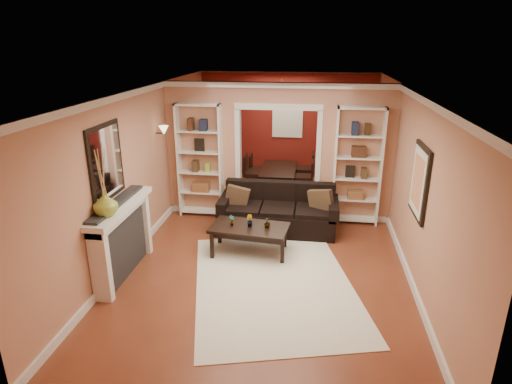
# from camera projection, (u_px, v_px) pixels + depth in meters

# --- Properties ---
(floor) EXTENTS (8.00, 8.00, 0.00)m
(floor) POSITION_uv_depth(u_px,v_px,m) (271.00, 240.00, 7.82)
(floor) COLOR brown
(floor) RESTS_ON ground
(ceiling) EXTENTS (8.00, 8.00, 0.00)m
(ceiling) POSITION_uv_depth(u_px,v_px,m) (273.00, 89.00, 6.91)
(ceiling) COLOR white
(ceiling) RESTS_ON ground
(wall_back) EXTENTS (8.00, 0.00, 8.00)m
(wall_back) POSITION_uv_depth(u_px,v_px,m) (287.00, 126.00, 11.10)
(wall_back) COLOR tan
(wall_back) RESTS_ON ground
(wall_front) EXTENTS (8.00, 0.00, 8.00)m
(wall_front) POSITION_uv_depth(u_px,v_px,m) (223.00, 302.00, 3.63)
(wall_front) COLOR tan
(wall_front) RESTS_ON ground
(wall_left) EXTENTS (0.00, 8.00, 8.00)m
(wall_left) POSITION_uv_depth(u_px,v_px,m) (147.00, 164.00, 7.66)
(wall_left) COLOR tan
(wall_left) RESTS_ON ground
(wall_right) EXTENTS (0.00, 8.00, 8.00)m
(wall_right) POSITION_uv_depth(u_px,v_px,m) (407.00, 174.00, 7.07)
(wall_right) COLOR tan
(wall_right) RESTS_ON ground
(partition_wall) EXTENTS (4.50, 0.15, 2.70)m
(partition_wall) POSITION_uv_depth(u_px,v_px,m) (278.00, 152.00, 8.49)
(partition_wall) COLOR tan
(partition_wall) RESTS_ON floor
(red_back_panel) EXTENTS (4.44, 0.04, 2.64)m
(red_back_panel) POSITION_uv_depth(u_px,v_px,m) (287.00, 127.00, 11.08)
(red_back_panel) COLOR maroon
(red_back_panel) RESTS_ON floor
(dining_window) EXTENTS (0.78, 0.03, 0.98)m
(dining_window) POSITION_uv_depth(u_px,v_px,m) (287.00, 118.00, 10.97)
(dining_window) COLOR #8CA5CC
(dining_window) RESTS_ON wall_back
(area_rug) EXTENTS (3.02, 3.68, 0.01)m
(area_rug) POSITION_uv_depth(u_px,v_px,m) (274.00, 284.00, 6.40)
(area_rug) COLOR white
(area_rug) RESTS_ON floor
(sofa) EXTENTS (2.22, 0.96, 0.87)m
(sofa) POSITION_uv_depth(u_px,v_px,m) (278.00, 209.00, 8.08)
(sofa) COLOR black
(sofa) RESTS_ON floor
(pillow_left) EXTENTS (0.43, 0.12, 0.43)m
(pillow_left) POSITION_uv_depth(u_px,v_px,m) (237.00, 197.00, 8.10)
(pillow_left) COLOR brown
(pillow_left) RESTS_ON sofa
(pillow_right) EXTENTS (0.46, 0.31, 0.45)m
(pillow_right) POSITION_uv_depth(u_px,v_px,m) (321.00, 201.00, 7.89)
(pillow_right) COLOR brown
(pillow_right) RESTS_ON sofa
(coffee_table) EXTENTS (1.36, 0.83, 0.49)m
(coffee_table) POSITION_uv_depth(u_px,v_px,m) (249.00, 240.00, 7.27)
(coffee_table) COLOR black
(coffee_table) RESTS_ON floor
(plant_left) EXTENTS (0.11, 0.12, 0.18)m
(plant_left) POSITION_uv_depth(u_px,v_px,m) (232.00, 220.00, 7.19)
(plant_left) COLOR #336626
(plant_left) RESTS_ON coffee_table
(plant_center) EXTENTS (0.15, 0.15, 0.21)m
(plant_center) POSITION_uv_depth(u_px,v_px,m) (249.00, 221.00, 7.15)
(plant_center) COLOR #336626
(plant_center) RESTS_ON coffee_table
(plant_right) EXTENTS (0.14, 0.14, 0.18)m
(plant_right) POSITION_uv_depth(u_px,v_px,m) (267.00, 223.00, 7.12)
(plant_right) COLOR #336626
(plant_right) RESTS_ON coffee_table
(bookshelf_left) EXTENTS (0.90, 0.30, 2.30)m
(bookshelf_left) POSITION_uv_depth(u_px,v_px,m) (200.00, 161.00, 8.59)
(bookshelf_left) COLOR white
(bookshelf_left) RESTS_ON floor
(bookshelf_right) EXTENTS (0.90, 0.30, 2.30)m
(bookshelf_right) POSITION_uv_depth(u_px,v_px,m) (357.00, 167.00, 8.19)
(bookshelf_right) COLOR white
(bookshelf_right) RESTS_ON floor
(fireplace) EXTENTS (0.32, 1.70, 1.16)m
(fireplace) POSITION_uv_depth(u_px,v_px,m) (124.00, 240.00, 6.50)
(fireplace) COLOR white
(fireplace) RESTS_ON floor
(vase) EXTENTS (0.42, 0.42, 0.35)m
(vase) POSITION_uv_depth(u_px,v_px,m) (105.00, 204.00, 5.85)
(vase) COLOR #95AA37
(vase) RESTS_ON fireplace
(mirror) EXTENTS (0.03, 0.95, 1.10)m
(mirror) POSITION_uv_depth(u_px,v_px,m) (106.00, 162.00, 6.10)
(mirror) COLOR silver
(mirror) RESTS_ON wall_left
(wall_sconce) EXTENTS (0.18, 0.18, 0.22)m
(wall_sconce) POSITION_uv_depth(u_px,v_px,m) (161.00, 132.00, 8.00)
(wall_sconce) COLOR #FFE0A5
(wall_sconce) RESTS_ON wall_left
(framed_art) EXTENTS (0.04, 0.85, 1.05)m
(framed_art) POSITION_uv_depth(u_px,v_px,m) (419.00, 181.00, 6.08)
(framed_art) COLOR black
(framed_art) RESTS_ON wall_right
(dining_table) EXTENTS (1.49, 0.83, 0.52)m
(dining_table) POSITION_uv_depth(u_px,v_px,m) (280.00, 178.00, 10.42)
(dining_table) COLOR black
(dining_table) RESTS_ON floor
(dining_chair_nw) EXTENTS (0.59, 0.59, 0.93)m
(dining_chair_nw) POSITION_uv_depth(u_px,v_px,m) (256.00, 173.00, 10.15)
(dining_chair_nw) COLOR black
(dining_chair_nw) RESTS_ON floor
(dining_chair_ne) EXTENTS (0.46, 0.46, 0.84)m
(dining_chair_ne) POSITION_uv_depth(u_px,v_px,m) (302.00, 177.00, 10.02)
(dining_chair_ne) COLOR black
(dining_chair_ne) RESTS_ON floor
(dining_chair_sw) EXTENTS (0.44, 0.44, 0.78)m
(dining_chair_sw) POSITION_uv_depth(u_px,v_px,m) (259.00, 169.00, 10.73)
(dining_chair_sw) COLOR black
(dining_chair_sw) RESTS_ON floor
(dining_chair_se) EXTENTS (0.53, 0.53, 0.87)m
(dining_chair_se) POSITION_uv_depth(u_px,v_px,m) (303.00, 169.00, 10.57)
(dining_chair_se) COLOR black
(dining_chair_se) RESTS_ON floor
(chandelier) EXTENTS (0.50, 0.50, 0.30)m
(chandelier) POSITION_uv_depth(u_px,v_px,m) (284.00, 107.00, 9.66)
(chandelier) COLOR #40321D
(chandelier) RESTS_ON ceiling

